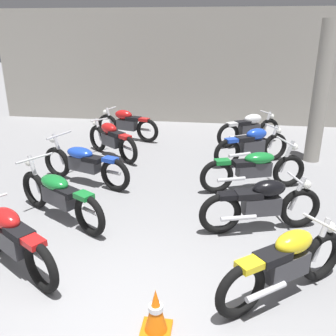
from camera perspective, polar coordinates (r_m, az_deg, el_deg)
name	(u,v)px	position (r m, az deg, el deg)	size (l,w,h in m)	color
ground_plane	(121,332)	(4.27, -7.29, -23.89)	(60.00, 60.00, 0.00)	gray
back_wall	(194,67)	(12.43, 4.10, 15.26)	(13.35, 0.24, 3.60)	#9E998E
support_pillar	(321,94)	(9.19, 22.53, 10.55)	(0.36, 0.36, 3.20)	#9E998E
motorcycle_left_row_0	(12,238)	(5.23, -22.93, -9.97)	(1.71, 1.16, 0.88)	black
motorcycle_left_row_1	(59,195)	(6.27, -16.51, -4.02)	(1.91, 1.23, 0.97)	black
motorcycle_left_row_2	(84,163)	(7.61, -12.86, 0.77)	(2.08, 0.96, 0.97)	black
motorcycle_left_row_3	(112,139)	(9.12, -8.71, 4.45)	(1.60, 1.33, 0.88)	black
motorcycle_left_row_4	(127,124)	(10.56, -6.41, 6.81)	(1.92, 0.71, 0.88)	black
motorcycle_right_row_0	(286,263)	(4.59, 17.77, -13.85)	(1.62, 1.30, 0.88)	black
motorcycle_right_row_1	(262,204)	(5.89, 14.33, -5.38)	(1.92, 0.74, 0.88)	black
motorcycle_right_row_2	(254,168)	(7.33, 13.23, -0.03)	(2.08, 0.95, 0.97)	black
motorcycle_right_row_3	(252,145)	(8.77, 12.92, 3.48)	(1.76, 1.07, 0.88)	black
motorcycle_right_row_4	(249,128)	(10.23, 12.48, 5.99)	(1.74, 1.12, 0.88)	black
traffic_cone	(156,312)	(4.07, -1.90, -21.41)	(0.32, 0.32, 0.54)	orange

